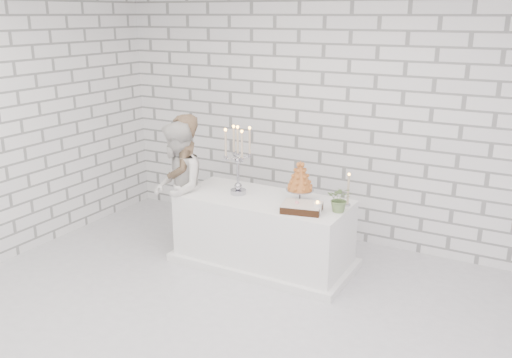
% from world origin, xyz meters
% --- Properties ---
extents(ground, '(6.00, 5.00, 0.01)m').
position_xyz_m(ground, '(0.00, 0.00, 0.00)').
color(ground, silver).
rests_on(ground, ground).
extents(wall_back, '(6.00, 0.01, 3.00)m').
position_xyz_m(wall_back, '(0.00, 2.50, 1.50)').
color(wall_back, white).
rests_on(wall_back, ground).
extents(cake_table, '(1.80, 0.80, 0.75)m').
position_xyz_m(cake_table, '(-0.48, 1.40, 0.38)').
color(cake_table, white).
rests_on(cake_table, ground).
extents(groom, '(0.63, 0.68, 1.55)m').
position_xyz_m(groom, '(-1.48, 1.37, 0.78)').
color(groom, brown).
rests_on(groom, ground).
extents(bride, '(0.86, 0.91, 1.49)m').
position_xyz_m(bride, '(-1.47, 1.24, 0.75)').
color(bride, white).
rests_on(bride, ground).
extents(candelabra, '(0.32, 0.32, 0.74)m').
position_xyz_m(candelabra, '(-0.78, 1.39, 1.12)').
color(candelabra, '#A09FAA').
rests_on(candelabra, cake_table).
extents(croquembouche, '(0.35, 0.35, 0.44)m').
position_xyz_m(croquembouche, '(-0.10, 1.47, 0.97)').
color(croquembouche, '#9F5321').
rests_on(croquembouche, cake_table).
extents(chocolate_cake, '(0.43, 0.35, 0.08)m').
position_xyz_m(chocolate_cake, '(0.03, 1.23, 0.79)').
color(chocolate_cake, black).
rests_on(chocolate_cake, cake_table).
extents(pillar_candle, '(0.09, 0.09, 0.12)m').
position_xyz_m(pillar_candle, '(0.20, 1.22, 0.81)').
color(pillar_candle, white).
rests_on(pillar_candle, cake_table).
extents(extra_taper, '(0.07, 0.07, 0.32)m').
position_xyz_m(extra_taper, '(0.37, 1.60, 0.91)').
color(extra_taper, '#CAB496').
rests_on(extra_taper, cake_table).
extents(flowers, '(0.28, 0.26, 0.26)m').
position_xyz_m(flowers, '(0.36, 1.40, 0.88)').
color(flowers, '#486237').
rests_on(flowers, cake_table).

